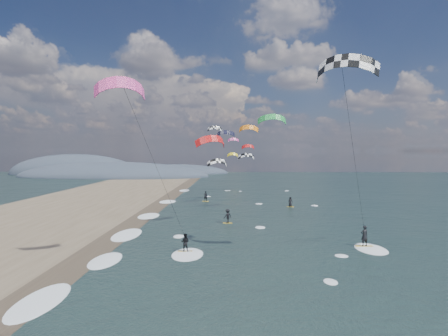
{
  "coord_description": "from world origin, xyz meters",
  "views": [
    {
      "loc": [
        -0.16,
        -22.68,
        8.58
      ],
      "look_at": [
        -1.0,
        12.0,
        7.0
      ],
      "focal_mm": 30.0,
      "sensor_mm": 36.0,
      "label": 1
    }
  ],
  "objects": [
    {
      "name": "bg_kite_field",
      "position": [
        0.39,
        51.8,
        10.86
      ],
      "size": [
        13.42,
        73.19,
        8.44
      ],
      "color": "red",
      "rests_on": "ground"
    },
    {
      "name": "far_kitesurfers",
      "position": [
        0.8,
        28.93,
        0.84
      ],
      "size": [
        14.61,
        20.12,
        1.74
      ],
      "color": "gold",
      "rests_on": "ground"
    },
    {
      "name": "shoreline_surf",
      "position": [
        -10.8,
        14.75,
        0.0
      ],
      "size": [
        2.4,
        79.4,
        0.11
      ],
      "color": "white",
      "rests_on": "ground"
    },
    {
      "name": "kitesurfer_near_b",
      "position": [
        -6.52,
        4.5,
        8.97
      ],
      "size": [
        6.95,
        8.67,
        14.24
      ],
      "color": "gold",
      "rests_on": "ground"
    },
    {
      "name": "ground",
      "position": [
        0.0,
        0.0,
        0.0
      ],
      "size": [
        260.0,
        260.0,
        0.0
      ],
      "primitive_type": "plane",
      "color": "black",
      "rests_on": "ground"
    },
    {
      "name": "kitesurfer_near_a",
      "position": [
        8.4,
        5.79,
        12.39
      ],
      "size": [
        8.05,
        9.34,
        16.04
      ],
      "color": "gold",
      "rests_on": "ground"
    },
    {
      "name": "wet_sand_strip",
      "position": [
        -12.0,
        10.0,
        0.0
      ],
      "size": [
        3.0,
        240.0,
        0.0
      ],
      "primitive_type": "cube",
      "color": "#382D23",
      "rests_on": "ground"
    },
    {
      "name": "coastal_hills",
      "position": [
        -44.84,
        107.86,
        0.0
      ],
      "size": [
        80.0,
        41.0,
        15.0
      ],
      "color": "#3D4756",
      "rests_on": "ground"
    }
  ]
}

